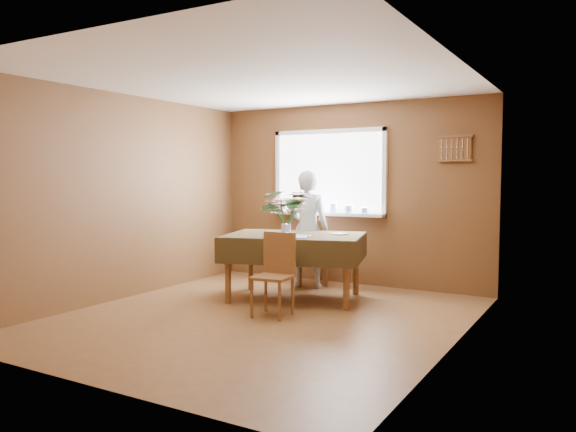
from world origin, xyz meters
The scene contains 15 objects.
floor centered at (0.00, 0.00, 0.00)m, with size 4.50×4.50×0.00m, color brown.
ceiling centered at (0.00, 0.00, 2.50)m, with size 4.50×4.50×0.00m, color white.
wall_back centered at (0.00, 2.25, 1.25)m, with size 4.00×4.00×0.00m, color brown.
wall_front centered at (0.00, -2.25, 1.25)m, with size 4.00×4.00×0.00m, color brown.
wall_left centered at (-2.00, 0.00, 1.25)m, with size 4.50×4.50×0.00m, color brown.
wall_right centered at (2.00, 0.00, 1.25)m, with size 4.50×4.50×0.00m, color brown.
window_assembly centered at (-0.30, 2.20, 1.35)m, with size 1.72×0.20×1.22m.
spoon_rack centered at (1.45, 2.22, 1.85)m, with size 0.44×0.05×0.33m.
dining_table centered at (-0.16, 0.98, 0.70)m, with size 1.88×1.53×0.80m.
chair_far centered at (-0.34, 1.82, 0.51)m, with size 0.55×0.55×0.93m.
chair_near centered at (0.05, 0.19, 0.49)m, with size 0.41×0.42×0.89m.
seated_woman centered at (-0.36, 1.70, 0.79)m, with size 0.58×0.38×1.58m, color white.
flower_bouquet centered at (-0.15, 0.76, 1.12)m, with size 0.58×0.58×0.50m.
side_plate centered at (0.32, 1.25, 0.80)m, with size 0.22×0.22×0.01m, color white.
table_knife centered at (0.12, 0.80, 0.80)m, with size 0.02×0.20×0.00m, color silver.
Camera 1 is at (3.16, -4.94, 1.49)m, focal length 35.00 mm.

